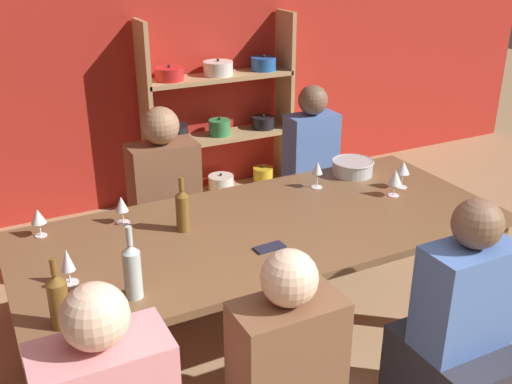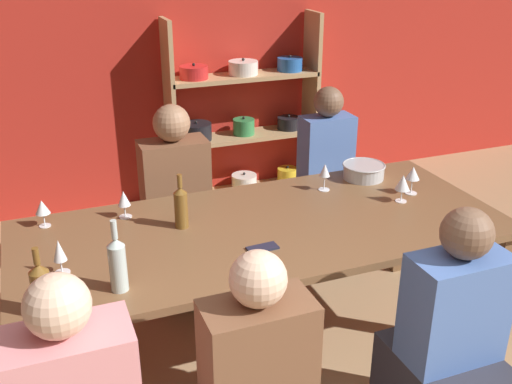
# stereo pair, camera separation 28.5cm
# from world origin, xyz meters

# --- Properties ---
(wall_back_red) EXTENTS (8.80, 0.06, 2.70)m
(wall_back_red) POSITION_xyz_m (0.00, 3.83, 1.35)
(wall_back_red) COLOR red
(wall_back_red) RESTS_ON ground_plane
(shelf_unit) EXTENTS (1.31, 0.30, 1.56)m
(shelf_unit) POSITION_xyz_m (0.79, 3.63, 0.63)
(shelf_unit) COLOR tan
(shelf_unit) RESTS_ON ground_plane
(dining_table) EXTENTS (2.54, 1.09, 0.77)m
(dining_table) POSITION_xyz_m (0.15, 1.53, 0.70)
(dining_table) COLOR brown
(dining_table) RESTS_ON ground_plane
(mixing_bowl) EXTENTS (0.26, 0.26, 0.09)m
(mixing_bowl) POSITION_xyz_m (0.98, 1.91, 0.82)
(mixing_bowl) COLOR #B7BABC
(mixing_bowl) RESTS_ON dining_table
(wine_bottle_green) EXTENTS (0.07, 0.07, 0.29)m
(wine_bottle_green) POSITION_xyz_m (-0.24, 1.67, 0.89)
(wine_bottle_green) COLOR brown
(wine_bottle_green) RESTS_ON dining_table
(wine_bottle_dark) EXTENTS (0.08, 0.08, 0.33)m
(wine_bottle_dark) POSITION_xyz_m (-0.64, 1.19, 0.90)
(wine_bottle_dark) COLOR #B2C6C1
(wine_bottle_dark) RESTS_ON dining_table
(wine_bottle_amber) EXTENTS (0.08, 0.08, 0.30)m
(wine_bottle_amber) POSITION_xyz_m (-0.95, 1.12, 0.89)
(wine_bottle_amber) COLOR brown
(wine_bottle_amber) RESTS_ON dining_table
(wine_glass_empty_a) EXTENTS (0.07, 0.07, 0.15)m
(wine_glass_empty_a) POSITION_xyz_m (-0.90, 1.93, 0.88)
(wine_glass_empty_a) COLOR white
(wine_glass_empty_a) RESTS_ON dining_table
(wine_glass_red_a) EXTENTS (0.07, 0.07, 0.16)m
(wine_glass_red_a) POSITION_xyz_m (0.66, 1.83, 0.89)
(wine_glass_red_a) COLOR white
(wine_glass_red_a) RESTS_ON dining_table
(wine_glass_red_b) EXTENTS (0.07, 0.07, 0.15)m
(wine_glass_red_b) POSITION_xyz_m (-0.49, 1.89, 0.87)
(wine_glass_red_b) COLOR white
(wine_glass_red_b) RESTS_ON dining_table
(wine_glass_empty_b) EXTENTS (0.08, 0.08, 0.16)m
(wine_glass_empty_b) POSITION_xyz_m (0.99, 1.53, 0.88)
(wine_glass_empty_b) COLOR white
(wine_glass_empty_b) RESTS_ON dining_table
(wine_glass_empty_c) EXTENTS (0.08, 0.08, 0.17)m
(wine_glass_empty_c) POSITION_xyz_m (1.11, 1.61, 0.89)
(wine_glass_empty_c) COLOR white
(wine_glass_empty_c) RESTS_ON dining_table
(wine_glass_empty_d) EXTENTS (0.07, 0.07, 0.16)m
(wine_glass_empty_d) POSITION_xyz_m (-0.86, 1.42, 0.88)
(wine_glass_empty_d) COLOR white
(wine_glass_empty_d) RESTS_ON dining_table
(cell_phone) EXTENTS (0.15, 0.08, 0.01)m
(cell_phone) POSITION_xyz_m (0.06, 1.30, 0.78)
(cell_phone) COLOR #1E2338
(cell_phone) RESTS_ON dining_table
(person_far_a) EXTENTS (0.42, 0.53, 1.22)m
(person_far_a) POSITION_xyz_m (-0.10, 2.40, 0.45)
(person_far_a) COLOR #2D2D38
(person_far_a) RESTS_ON ground_plane
(person_near_b) EXTENTS (0.42, 0.52, 1.18)m
(person_near_b) POSITION_xyz_m (0.65, 0.61, 0.43)
(person_near_b) COLOR #2D2D38
(person_near_b) RESTS_ON ground_plane
(person_far_b) EXTENTS (0.35, 0.44, 1.24)m
(person_far_b) POSITION_xyz_m (0.96, 2.37, 0.47)
(person_far_b) COLOR #2D2D38
(person_far_b) RESTS_ON ground_plane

